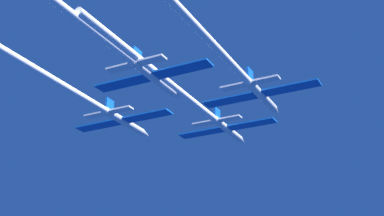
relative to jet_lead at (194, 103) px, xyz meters
name	(u,v)px	position (x,y,z in m)	size (l,w,h in m)	color
jet_lead	(194,103)	(0.00, 0.00, 0.00)	(16.16, 45.06, 2.68)	silver
jet_left_wing	(58,83)	(-11.89, -14.84, -0.64)	(16.16, 52.45, 2.68)	silver
jet_right_wing	(225,57)	(9.78, -11.44, -0.59)	(16.16, 45.67, 2.68)	silver
jet_slot	(79,20)	(-0.41, -25.30, -0.54)	(16.16, 52.03, 2.68)	silver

